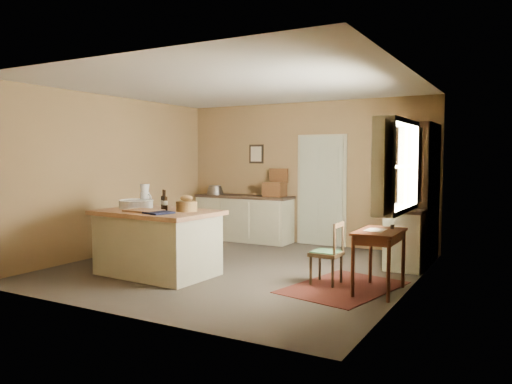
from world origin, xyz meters
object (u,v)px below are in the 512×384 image
Objects in this scene: desk_chair at (326,254)px; right_cabinet at (408,237)px; work_island at (157,241)px; sideboard at (244,216)px; writing_desk at (379,239)px; shelving_unit at (425,194)px.

right_cabinet is (0.71, 1.57, 0.06)m from desk_chair.
right_cabinet is (2.99, 2.21, -0.02)m from work_island.
work_island is 0.87× the size of sideboard.
work_island is 2.18× the size of desk_chair.
right_cabinet is at bearing -14.41° from sideboard.
sideboard is at bearing 100.11° from work_island.
writing_desk is 1.03× the size of desk_chair.
shelving_unit is at bearing 67.82° from desk_chair.
sideboard is 4.19m from writing_desk.
sideboard is at bearing 173.10° from shelving_unit.
right_cabinet is (-0.00, 1.62, -0.21)m from writing_desk.
writing_desk is (3.37, -2.49, 0.18)m from sideboard.
desk_chair is 1.72m from right_cabinet.
sideboard is at bearing 138.67° from desk_chair.
writing_desk is at bearing -3.45° from desk_chair.
sideboard is 3.61m from desk_chair.
writing_desk is at bearing -36.47° from sideboard.
sideboard reaches higher than writing_desk.
work_island is 1.75× the size of right_cabinet.
sideboard is 3.60m from shelving_unit.
shelving_unit is (0.16, 2.06, 0.42)m from writing_desk.
work_island reaches higher than right_cabinet.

